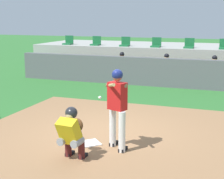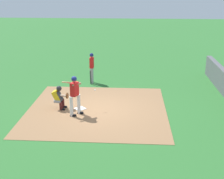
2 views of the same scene
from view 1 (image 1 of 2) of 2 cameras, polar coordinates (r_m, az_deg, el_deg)
The scene contains 17 objects.
ground_plane at distance 8.92m, azimuth -1.55°, elevation -7.17°, with size 80.00×80.00×0.00m, color #2D6B2D.
dirt_infield at distance 8.91m, azimuth -1.55°, elevation -7.14°, with size 6.40×6.40×0.01m, color #936B47.
home_plate at distance 8.21m, azimuth -3.62°, elevation -8.71°, with size 0.44×0.44×0.02m, color white.
batter_at_plate at distance 7.59m, azimuth 0.81°, elevation -2.41°, with size 0.59×0.87×1.80m.
catcher_crouched at distance 7.22m, azimuth -6.58°, elevation -6.78°, with size 0.51×2.03×1.13m.
dugout_wall at distance 14.85m, azimuth 7.68°, elevation 2.80°, with size 13.00×0.30×1.20m, color #59595E.
dugout_bench at distance 15.88m, azimuth 8.42°, elevation 1.99°, with size 11.80×0.44×0.45m, color olive.
dugout_player_0 at distance 16.16m, azimuth 1.49°, elevation 3.90°, with size 0.49×0.70×1.30m.
dugout_player_1 at distance 15.64m, azimuth 8.74°, elevation 3.50°, with size 0.49×0.70×1.30m.
dugout_player_2 at distance 15.37m, azimuth 16.25°, elevation 3.02°, with size 0.49×0.70×1.30m.
stands_platform at distance 19.12m, azimuth 10.54°, elevation 5.01°, with size 15.00×4.40×1.40m, color #9E9E99.
stadium_seat_0 at distance 19.38m, azimuth -7.12°, elevation 7.69°, with size 0.46×0.46×0.48m.
stadium_seat_1 at distance 18.70m, azimuth -2.63°, elevation 7.62°, with size 0.46×0.46×0.48m.
stadium_seat_2 at distance 18.14m, azimuth 2.15°, elevation 7.49°, with size 0.46×0.46×0.48m.
stadium_seat_3 at distance 17.71m, azimuth 7.20°, elevation 7.31°, with size 0.46×0.46×0.48m.
stadium_seat_4 at distance 17.42m, azimuth 12.46°, elevation 7.05°, with size 0.46×0.46×0.48m.
stadium_seat_5 at distance 17.28m, azimuth 17.83°, elevation 6.73°, with size 0.46×0.46×0.48m.
Camera 1 is at (3.10, -7.84, 2.90)m, focal length 56.10 mm.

